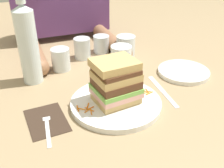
% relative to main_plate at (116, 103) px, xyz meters
% --- Properties ---
extents(ground_plane, '(3.00, 3.00, 0.00)m').
position_rel_main_plate_xyz_m(ground_plane, '(-0.02, 0.01, -0.01)').
color(ground_plane, '#9E8460').
extents(main_plate, '(0.27, 0.27, 0.02)m').
position_rel_main_plate_xyz_m(main_plate, '(0.00, 0.00, 0.00)').
color(main_plate, white).
rests_on(main_plate, ground_plane).
extents(sandwich, '(0.13, 0.12, 0.13)m').
position_rel_main_plate_xyz_m(sandwich, '(-0.00, 0.00, 0.07)').
color(sandwich, tan).
rests_on(sandwich, main_plate).
extents(carrot_shred_0, '(0.01, 0.02, 0.00)m').
position_rel_main_plate_xyz_m(carrot_shred_0, '(-0.08, 0.00, 0.01)').
color(carrot_shred_0, orange).
rests_on(carrot_shred_0, main_plate).
extents(carrot_shred_1, '(0.01, 0.03, 0.00)m').
position_rel_main_plate_xyz_m(carrot_shred_1, '(-0.11, 0.00, 0.01)').
color(carrot_shred_1, orange).
rests_on(carrot_shred_1, main_plate).
extents(carrot_shred_2, '(0.02, 0.02, 0.00)m').
position_rel_main_plate_xyz_m(carrot_shred_2, '(-0.11, -0.00, 0.01)').
color(carrot_shred_2, orange).
rests_on(carrot_shred_2, main_plate).
extents(carrot_shred_3, '(0.02, 0.03, 0.00)m').
position_rel_main_plate_xyz_m(carrot_shred_3, '(-0.09, -0.01, 0.01)').
color(carrot_shred_3, orange).
rests_on(carrot_shred_3, main_plate).
extents(carrot_shred_4, '(0.01, 0.03, 0.00)m').
position_rel_main_plate_xyz_m(carrot_shred_4, '(-0.08, -0.03, 0.01)').
color(carrot_shred_4, orange).
rests_on(carrot_shred_4, main_plate).
extents(carrot_shred_5, '(0.02, 0.01, 0.00)m').
position_rel_main_plate_xyz_m(carrot_shred_5, '(-0.09, -0.02, 0.01)').
color(carrot_shred_5, orange).
rests_on(carrot_shred_5, main_plate).
extents(carrot_shred_6, '(0.03, 0.01, 0.00)m').
position_rel_main_plate_xyz_m(carrot_shred_6, '(-0.08, -0.01, 0.01)').
color(carrot_shred_6, orange).
rests_on(carrot_shred_6, main_plate).
extents(carrot_shred_7, '(0.03, 0.01, 0.00)m').
position_rel_main_plate_xyz_m(carrot_shred_7, '(0.09, 0.02, 0.01)').
color(carrot_shred_7, orange).
rests_on(carrot_shred_7, main_plate).
extents(carrot_shred_8, '(0.02, 0.00, 0.00)m').
position_rel_main_plate_xyz_m(carrot_shred_8, '(0.08, 0.02, 0.01)').
color(carrot_shred_8, orange).
rests_on(carrot_shred_8, main_plate).
extents(carrot_shred_9, '(0.03, 0.01, 0.00)m').
position_rel_main_plate_xyz_m(carrot_shred_9, '(0.09, 0.00, 0.01)').
color(carrot_shred_9, orange).
rests_on(carrot_shred_9, main_plate).
extents(carrot_shred_10, '(0.02, 0.02, 0.00)m').
position_rel_main_plate_xyz_m(carrot_shred_10, '(0.08, -0.00, 0.01)').
color(carrot_shred_10, orange).
rests_on(carrot_shred_10, main_plate).
extents(carrot_shred_11, '(0.03, 0.01, 0.00)m').
position_rel_main_plate_xyz_m(carrot_shred_11, '(0.11, -0.00, 0.01)').
color(carrot_shred_11, orange).
rests_on(carrot_shred_11, main_plate).
extents(carrot_shred_12, '(0.01, 0.03, 0.00)m').
position_rel_main_plate_xyz_m(carrot_shred_12, '(0.11, 0.01, 0.01)').
color(carrot_shred_12, orange).
rests_on(carrot_shred_12, main_plate).
extents(carrot_shred_13, '(0.02, 0.02, 0.00)m').
position_rel_main_plate_xyz_m(carrot_shred_13, '(0.08, 0.01, 0.01)').
color(carrot_shred_13, orange).
rests_on(carrot_shred_13, main_plate).
extents(carrot_shred_14, '(0.02, 0.01, 0.00)m').
position_rel_main_plate_xyz_m(carrot_shred_14, '(0.11, 0.01, 0.01)').
color(carrot_shred_14, orange).
rests_on(carrot_shred_14, main_plate).
extents(carrot_shred_15, '(0.01, 0.03, 0.00)m').
position_rel_main_plate_xyz_m(carrot_shred_15, '(0.08, 0.01, 0.01)').
color(carrot_shred_15, orange).
rests_on(carrot_shred_15, main_plate).
extents(napkin_dark, '(0.11, 0.15, 0.00)m').
position_rel_main_plate_xyz_m(napkin_dark, '(-0.20, 0.00, -0.01)').
color(napkin_dark, '#38281E').
rests_on(napkin_dark, ground_plane).
extents(fork, '(0.03, 0.17, 0.00)m').
position_rel_main_plate_xyz_m(fork, '(-0.20, -0.02, -0.00)').
color(fork, silver).
rests_on(fork, napkin_dark).
extents(knife, '(0.04, 0.20, 0.00)m').
position_rel_main_plate_xyz_m(knife, '(0.17, 0.01, -0.01)').
color(knife, silver).
rests_on(knife, ground_plane).
extents(juice_glass, '(0.08, 0.08, 0.08)m').
position_rel_main_plate_xyz_m(juice_glass, '(0.12, 0.23, 0.03)').
color(juice_glass, white).
rests_on(juice_glass, ground_plane).
extents(water_bottle, '(0.06, 0.06, 0.30)m').
position_rel_main_plate_xyz_m(water_bottle, '(-0.20, 0.24, 0.13)').
color(water_bottle, silver).
rests_on(water_bottle, ground_plane).
extents(empty_tumbler_0, '(0.08, 0.08, 0.09)m').
position_rel_main_plate_xyz_m(empty_tumbler_0, '(0.17, 0.31, 0.03)').
color(empty_tumbler_0, silver).
rests_on(empty_tumbler_0, ground_plane).
extents(empty_tumbler_1, '(0.06, 0.06, 0.08)m').
position_rel_main_plate_xyz_m(empty_tumbler_1, '(0.01, 0.36, 0.03)').
color(empty_tumbler_1, silver).
rests_on(empty_tumbler_1, ground_plane).
extents(empty_tumbler_2, '(0.07, 0.07, 0.07)m').
position_rel_main_plate_xyz_m(empty_tumbler_2, '(0.10, 0.39, 0.03)').
color(empty_tumbler_2, silver).
rests_on(empty_tumbler_2, ground_plane).
extents(empty_tumbler_3, '(0.07, 0.07, 0.08)m').
position_rel_main_plate_xyz_m(empty_tumbler_3, '(-0.10, 0.29, 0.03)').
color(empty_tumbler_3, silver).
rests_on(empty_tumbler_3, ground_plane).
extents(side_plate, '(0.18, 0.18, 0.02)m').
position_rel_main_plate_xyz_m(side_plate, '(0.30, 0.09, -0.00)').
color(side_plate, white).
rests_on(side_plate, ground_plane).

